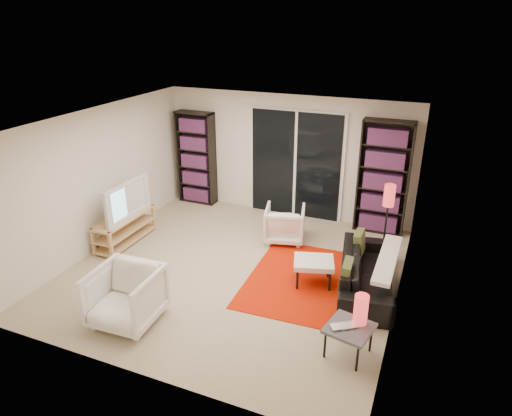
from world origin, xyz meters
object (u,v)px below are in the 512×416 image
object	(u,v)px
sofa	(367,272)
side_table	(349,330)
ottoman	(314,263)
floor_lamp	(388,204)
bookshelf_left	(196,158)
armchair_back	(285,224)
bookshelf_right	(383,178)
armchair_front	(126,297)
tv_stand	(125,228)

from	to	relation	value
sofa	side_table	world-z (taller)	sofa
ottoman	floor_lamp	xyz separation A→B (m)	(0.86, 1.19, 0.65)
bookshelf_left	armchair_back	xyz separation A→B (m)	(2.35, -1.04, -0.65)
armchair_back	side_table	distance (m)	3.06
bookshelf_right	armchair_back	size ratio (longest dim) A/B	2.98
bookshelf_left	armchair_back	bearing A→B (deg)	-23.90
armchair_front	ottoman	bearing A→B (deg)	39.64
bookshelf_right	side_table	world-z (taller)	bookshelf_right
armchair_back	floor_lamp	xyz separation A→B (m)	(1.73, -0.01, 0.67)
sofa	side_table	distance (m)	1.53
sofa	ottoman	world-z (taller)	sofa
bookshelf_left	tv_stand	bearing A→B (deg)	-96.83
ottoman	floor_lamp	bearing A→B (deg)	54.03
bookshelf_left	tv_stand	world-z (taller)	bookshelf_left
armchair_front	floor_lamp	size ratio (longest dim) A/B	0.65
sofa	floor_lamp	bearing A→B (deg)	-14.87
armchair_front	ottoman	distance (m)	2.73
bookshelf_left	armchair_front	bearing A→B (deg)	-73.62
sofa	floor_lamp	distance (m)	1.25
armchair_back	ottoman	size ratio (longest dim) A/B	1.00
armchair_front	sofa	bearing A→B (deg)	33.11
sofa	side_table	size ratio (longest dim) A/B	3.15
armchair_front	side_table	xyz separation A→B (m)	(2.84, 0.48, -0.03)
bookshelf_left	side_table	distance (m)	5.44
bookshelf_right	floor_lamp	distance (m)	1.08
bookshelf_left	side_table	size ratio (longest dim) A/B	3.21
side_table	bookshelf_left	bearing A→B (deg)	138.29
armchair_back	floor_lamp	world-z (taller)	floor_lamp
bookshelf_right	ottoman	world-z (taller)	bookshelf_right
armchair_front	tv_stand	bearing A→B (deg)	125.04
bookshelf_left	side_table	xyz separation A→B (m)	(4.04, -3.60, -0.62)
tv_stand	ottoman	xyz separation A→B (m)	(3.48, -0.05, 0.08)
bookshelf_right	ottoman	distance (m)	2.43
armchair_front	floor_lamp	distance (m)	4.22
bookshelf_right	floor_lamp	world-z (taller)	bookshelf_right
armchair_back	side_table	world-z (taller)	armchair_back
tv_stand	bookshelf_right	bearing A→B (deg)	27.99
ottoman	side_table	xyz separation A→B (m)	(0.82, -1.36, 0.01)
armchair_front	ottoman	size ratio (longest dim) A/B	1.21
bookshelf_left	sofa	bearing A→B (deg)	-27.47
bookshelf_left	armchair_front	xyz separation A→B (m)	(1.20, -4.08, -0.59)
bookshelf_left	floor_lamp	world-z (taller)	bookshelf_left
bookshelf_left	sofa	world-z (taller)	bookshelf_left
ottoman	floor_lamp	world-z (taller)	floor_lamp
ottoman	side_table	distance (m)	1.59
armchair_back	ottoman	world-z (taller)	armchair_back
armchair_back	armchair_front	distance (m)	3.25
tv_stand	armchair_front	world-z (taller)	armchair_front
tv_stand	ottoman	bearing A→B (deg)	-0.86
tv_stand	floor_lamp	world-z (taller)	floor_lamp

